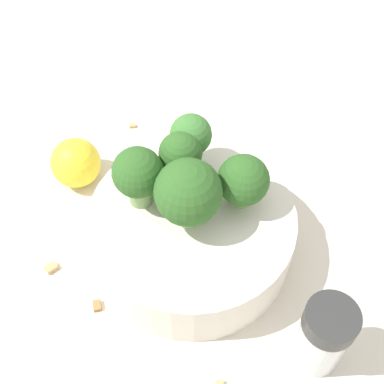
# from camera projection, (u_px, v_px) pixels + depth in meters

# --- Properties ---
(ground_plane) EXTENTS (3.00, 3.00, 0.00)m
(ground_plane) POSITION_uv_depth(u_px,v_px,m) (192.00, 249.00, 0.46)
(ground_plane) COLOR beige
(bowl) EXTENTS (0.17, 0.17, 0.05)m
(bowl) POSITION_uv_depth(u_px,v_px,m) (192.00, 233.00, 0.44)
(bowl) COLOR silver
(bowl) RESTS_ON ground_plane
(broccoli_floret_0) EXTENTS (0.03, 0.03, 0.05)m
(broccoli_floret_0) POSITION_uv_depth(u_px,v_px,m) (191.00, 137.00, 0.42)
(broccoli_floret_0) COLOR #8EB770
(broccoli_floret_0) RESTS_ON bowl
(broccoli_floret_1) EXTENTS (0.05, 0.05, 0.06)m
(broccoli_floret_1) POSITION_uv_depth(u_px,v_px,m) (187.00, 193.00, 0.39)
(broccoli_floret_1) COLOR #8EB770
(broccoli_floret_1) RESTS_ON bowl
(broccoli_floret_2) EXTENTS (0.04, 0.04, 0.05)m
(broccoli_floret_2) POSITION_uv_depth(u_px,v_px,m) (243.00, 181.00, 0.40)
(broccoli_floret_2) COLOR #8EB770
(broccoli_floret_2) RESTS_ON bowl
(broccoli_floret_3) EXTENTS (0.04, 0.04, 0.05)m
(broccoli_floret_3) POSITION_uv_depth(u_px,v_px,m) (138.00, 175.00, 0.40)
(broccoli_floret_3) COLOR #7A9E5B
(broccoli_floret_3) RESTS_ON bowl
(broccoli_floret_4) EXTENTS (0.03, 0.03, 0.05)m
(broccoli_floret_4) POSITION_uv_depth(u_px,v_px,m) (180.00, 157.00, 0.41)
(broccoli_floret_4) COLOR #8EB770
(broccoli_floret_4) RESTS_ON bowl
(pepper_shaker) EXTENTS (0.04, 0.04, 0.07)m
(pepper_shaker) POSITION_uv_depth(u_px,v_px,m) (323.00, 336.00, 0.38)
(pepper_shaker) COLOR silver
(pepper_shaker) RESTS_ON ground_plane
(lemon_wedge) EXTENTS (0.05, 0.05, 0.05)m
(lemon_wedge) POSITION_uv_depth(u_px,v_px,m) (76.00, 163.00, 0.49)
(lemon_wedge) COLOR yellow
(lemon_wedge) RESTS_ON ground_plane
(almond_crumb_0) EXTENTS (0.01, 0.01, 0.01)m
(almond_crumb_0) POSITION_uv_depth(u_px,v_px,m) (51.00, 267.00, 0.44)
(almond_crumb_0) COLOR tan
(almond_crumb_0) RESTS_ON ground_plane
(almond_crumb_1) EXTENTS (0.01, 0.01, 0.01)m
(almond_crumb_1) POSITION_uv_depth(u_px,v_px,m) (97.00, 305.00, 0.43)
(almond_crumb_1) COLOR olive
(almond_crumb_1) RESTS_ON ground_plane
(almond_crumb_3) EXTENTS (0.01, 0.01, 0.01)m
(almond_crumb_3) POSITION_uv_depth(u_px,v_px,m) (81.00, 178.00, 0.50)
(almond_crumb_3) COLOR olive
(almond_crumb_3) RESTS_ON ground_plane
(almond_crumb_4) EXTENTS (0.01, 0.01, 0.01)m
(almond_crumb_4) POSITION_uv_depth(u_px,v_px,m) (132.00, 125.00, 0.54)
(almond_crumb_4) COLOR tan
(almond_crumb_4) RESTS_ON ground_plane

